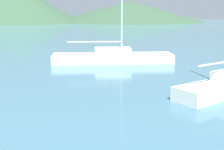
# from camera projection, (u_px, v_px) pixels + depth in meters

# --- Properties ---
(sailboat_inner) EXTENTS (9.09, 3.53, 11.28)m
(sailboat_inner) POSITION_uv_depth(u_px,v_px,m) (113.00, 56.00, 23.16)
(sailboat_inner) COLOR white
(sailboat_inner) RESTS_ON ground_plane
(hill_central) EXTENTS (38.80, 38.80, 11.29)m
(hill_central) POSITION_uv_depth(u_px,v_px,m) (17.00, 4.00, 95.38)
(hill_central) COLOR #38563D
(hill_central) RESTS_ON ground_plane
(hill_east) EXTENTS (49.64, 49.64, 6.81)m
(hill_east) POSITION_uv_depth(u_px,v_px,m) (129.00, 11.00, 105.23)
(hill_east) COLOR #38563D
(hill_east) RESTS_ON ground_plane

